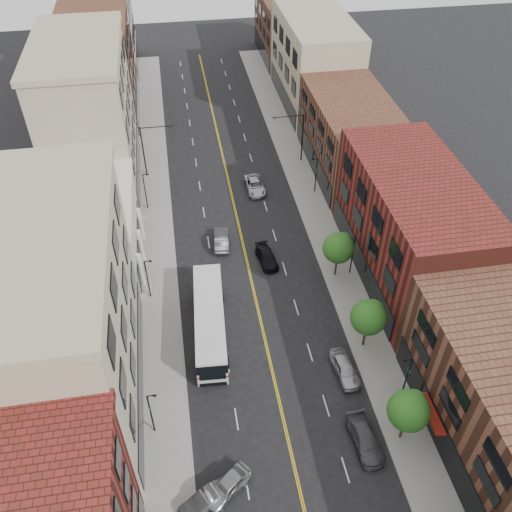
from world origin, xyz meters
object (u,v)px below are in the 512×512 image
car_angle_a (227,487)px  car_lane_a (267,257)px  car_parked_far (345,369)px  car_lane_c (256,185)px  car_parked_mid (365,439)px  car_angle_b (204,501)px  city_bus (210,320)px  car_lane_behind (221,239)px  car_lane_b (255,185)px

car_angle_a → car_lane_a: (7.82, 25.63, -0.11)m
car_angle_a → car_lane_a: 26.80m
car_parked_far → car_lane_c: size_ratio=1.18×
car_parked_far → car_lane_c: (-3.16, 30.97, -0.12)m
car_angle_a → car_lane_c: size_ratio=1.14×
car_parked_mid → car_parked_far: 7.11m
car_parked_far → car_lane_c: 31.14m
car_angle_a → car_parked_far: car_parked_far is taller
car_angle_b → car_lane_c: (10.79, 40.91, -0.00)m
city_bus → car_parked_mid: bearing=-47.5°
car_lane_behind → car_lane_c: (5.89, 10.60, -0.09)m
car_lane_c → car_lane_a: bearing=-91.9°
car_parked_mid → car_lane_a: 23.89m
car_lane_b → car_lane_c: 0.20m
car_parked_mid → car_lane_c: (-2.77, 38.07, -0.05)m
car_lane_a → car_lane_c: 14.56m
city_bus → car_parked_mid: city_bus is taller
car_angle_b → car_lane_behind: car_lane_behind is taller
car_parked_far → car_lane_a: (-4.33, 16.46, -0.14)m
car_parked_far → car_lane_b: car_parked_far is taller
car_lane_behind → car_lane_b: bearing=-112.9°
car_lane_c → car_lane_b: bearing=-132.6°
city_bus → car_angle_a: 16.20m
car_angle_b → car_parked_mid: bearing=75.6°
car_angle_a → car_angle_b: 1.96m
car_angle_a → car_lane_behind: bearing=135.7°
city_bus → car_parked_far: 13.71m
car_parked_far → car_lane_b: (-3.30, 30.84, -0.08)m
car_angle_a → car_angle_b: car_angle_a is taller
car_parked_mid → car_lane_b: (-2.91, 37.93, -0.01)m
city_bus → car_lane_b: 25.33m
car_parked_far → car_lane_a: bearing=100.0°
car_lane_behind → car_lane_c: 12.13m
car_angle_a → car_lane_behind: car_lane_behind is taller
car_parked_mid → car_lane_behind: 28.80m
car_angle_b → car_lane_c: 42.31m
car_parked_mid → car_lane_c: car_parked_mid is taller
car_lane_a → car_angle_b: bearing=-117.3°
city_bus → car_parked_mid: 18.13m
city_bus → car_angle_b: 17.11m
car_lane_behind → car_lane_b: car_lane_behind is taller
city_bus → car_angle_b: city_bus is taller
car_angle_a → car_lane_behind: size_ratio=0.96×
car_angle_a → city_bus: bearing=140.2°
car_lane_a → car_lane_b: size_ratio=0.87×
car_lane_b → car_parked_mid: bearing=-87.7°
car_lane_behind → car_lane_a: (4.72, -3.91, -0.12)m
car_angle_a → car_parked_far: bearing=88.7°
city_bus → car_parked_far: bearing=-27.1°
city_bus → car_lane_c: (8.58, 23.99, -1.27)m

